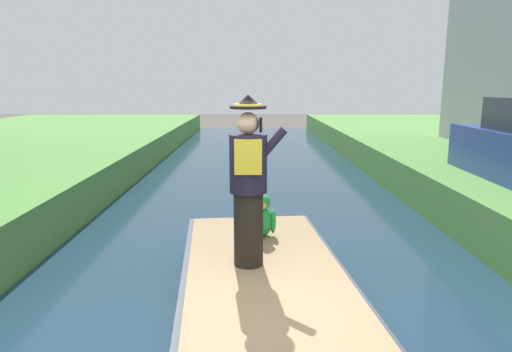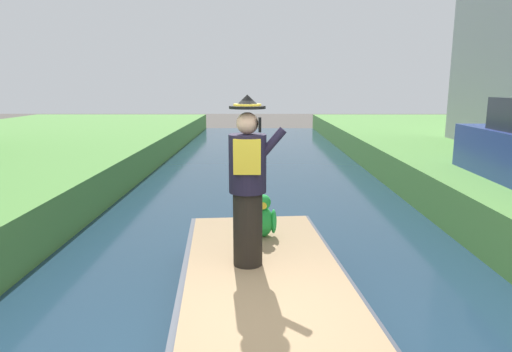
{
  "view_description": "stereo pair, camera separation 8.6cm",
  "coord_description": "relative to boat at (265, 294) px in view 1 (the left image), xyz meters",
  "views": [
    {
      "loc": [
        -0.15,
        -3.52,
        2.65
      ],
      "look_at": [
        -0.09,
        1.65,
        1.61
      ],
      "focal_mm": 31.56,
      "sensor_mm": 36.0,
      "label": 1
    },
    {
      "loc": [
        -0.06,
        -3.52,
        2.65
      ],
      "look_at": [
        -0.09,
        1.65,
        1.61
      ],
      "focal_mm": 31.56,
      "sensor_mm": 36.0,
      "label": 2
    }
  ],
  "objects": [
    {
      "name": "boat",
      "position": [
        0.0,
        0.0,
        0.0
      ],
      "size": [
        2.16,
        4.34,
        0.61
      ],
      "color": "#333842",
      "rests_on": "canal_water"
    },
    {
      "name": "person_pirate",
      "position": [
        -0.17,
        0.11,
        1.23
      ],
      "size": [
        0.61,
        0.42,
        1.85
      ],
      "rotation": [
        0.0,
        0.0,
        0.08
      ],
      "color": "black",
      "rests_on": "boat"
    },
    {
      "name": "parrot_plush",
      "position": [
        -0.0,
        1.05,
        0.55
      ],
      "size": [
        0.36,
        0.35,
        0.57
      ],
      "color": "green",
      "rests_on": "boat"
    }
  ]
}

